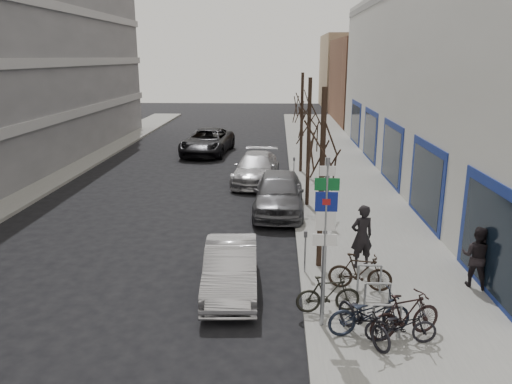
# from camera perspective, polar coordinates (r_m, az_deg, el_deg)

# --- Properties ---
(ground) EXTENTS (120.00, 120.00, 0.00)m
(ground) POSITION_cam_1_polar(r_m,az_deg,el_deg) (12.46, -3.99, -15.21)
(ground) COLOR black
(ground) RESTS_ON ground
(sidewalk_east) EXTENTS (5.00, 70.00, 0.15)m
(sidewalk_east) POSITION_cam_1_polar(r_m,az_deg,el_deg) (21.83, 10.81, -1.65)
(sidewalk_east) COLOR slate
(sidewalk_east) RESTS_ON ground
(brick_building_far) EXTENTS (12.00, 14.00, 8.00)m
(brick_building_far) POSITION_cam_1_polar(r_m,az_deg,el_deg) (52.06, 15.83, 12.11)
(brick_building_far) COLOR brown
(brick_building_far) RESTS_ON ground
(tan_building_far) EXTENTS (13.00, 12.00, 9.00)m
(tan_building_far) POSITION_cam_1_polar(r_m,az_deg,el_deg) (66.82, 13.37, 13.26)
(tan_building_far) COLOR #937A5B
(tan_building_far) RESTS_ON ground
(highway_sign_pole) EXTENTS (0.55, 0.10, 4.20)m
(highway_sign_pole) POSITION_cam_1_polar(r_m,az_deg,el_deg) (11.39, 7.90, -4.67)
(highway_sign_pole) COLOR gray
(highway_sign_pole) RESTS_ON ground
(bike_rack) EXTENTS (0.66, 2.26, 0.83)m
(bike_rack) POSITION_cam_1_polar(r_m,az_deg,el_deg) (12.85, 13.71, -11.31)
(bike_rack) COLOR gray
(bike_rack) RESTS_ON sidewalk_east
(tree_near) EXTENTS (1.80, 1.80, 5.50)m
(tree_near) POSITION_cam_1_polar(r_m,az_deg,el_deg) (14.40, 7.68, 6.29)
(tree_near) COLOR black
(tree_near) RESTS_ON ground
(tree_mid) EXTENTS (1.80, 1.80, 5.50)m
(tree_mid) POSITION_cam_1_polar(r_m,az_deg,el_deg) (20.83, 6.12, 9.06)
(tree_mid) COLOR black
(tree_mid) RESTS_ON ground
(tree_far) EXTENTS (1.80, 1.80, 5.50)m
(tree_far) POSITION_cam_1_polar(r_m,az_deg,el_deg) (27.29, 5.30, 10.52)
(tree_far) COLOR black
(tree_far) RESTS_ON ground
(meter_front) EXTENTS (0.10, 0.08, 1.27)m
(meter_front) POSITION_cam_1_polar(r_m,az_deg,el_deg) (14.72, 5.65, -6.33)
(meter_front) COLOR gray
(meter_front) RESTS_ON sidewalk_east
(meter_mid) EXTENTS (0.10, 0.08, 1.27)m
(meter_mid) POSITION_cam_1_polar(r_m,az_deg,el_deg) (19.93, 4.84, -0.53)
(meter_mid) COLOR gray
(meter_mid) RESTS_ON sidewalk_east
(meter_back) EXTENTS (0.10, 0.08, 1.27)m
(meter_back) POSITION_cam_1_polar(r_m,az_deg,el_deg) (25.27, 4.36, 2.85)
(meter_back) COLOR gray
(meter_back) RESTS_ON sidewalk_east
(bike_near_left) EXTENTS (1.37, 1.89, 1.13)m
(bike_near_left) POSITION_cam_1_polar(r_m,az_deg,el_deg) (11.72, 12.25, -13.64)
(bike_near_left) COLOR black
(bike_near_left) RESTS_ON sidewalk_east
(bike_near_right) EXTENTS (1.91, 1.19, 1.12)m
(bike_near_right) POSITION_cam_1_polar(r_m,az_deg,el_deg) (11.99, 16.70, -13.30)
(bike_near_right) COLOR black
(bike_near_right) RESTS_ON sidewalk_east
(bike_mid_curb) EXTENTS (2.03, 0.98, 1.19)m
(bike_mid_curb) POSITION_cam_1_polar(r_m,az_deg,el_deg) (11.92, 12.85, -13.00)
(bike_mid_curb) COLOR black
(bike_mid_curb) RESTS_ON sidewalk_east
(bike_mid_inner) EXTENTS (1.68, 0.70, 0.99)m
(bike_mid_inner) POSITION_cam_1_polar(r_m,az_deg,el_deg) (12.69, 8.25, -11.43)
(bike_mid_inner) COLOR black
(bike_mid_inner) RESTS_ON sidewalk_east
(bike_far_curb) EXTENTS (1.59, 0.49, 0.97)m
(bike_far_curb) POSITION_cam_1_polar(r_m,az_deg,el_deg) (11.82, 16.23, -14.12)
(bike_far_curb) COLOR black
(bike_far_curb) RESTS_ON sidewalk_east
(bike_far_inner) EXTENTS (1.80, 0.83, 1.05)m
(bike_far_inner) POSITION_cam_1_polar(r_m,az_deg,el_deg) (13.96, 11.82, -8.90)
(bike_far_inner) COLOR black
(bike_far_inner) RESTS_ON sidewalk_east
(parked_car_front) EXTENTS (1.65, 4.15, 1.34)m
(parked_car_front) POSITION_cam_1_polar(r_m,az_deg,el_deg) (13.91, -2.90, -8.69)
(parked_car_front) COLOR #B6B6BB
(parked_car_front) RESTS_ON ground
(parked_car_mid) EXTENTS (2.15, 5.09, 1.72)m
(parked_car_mid) POSITION_cam_1_polar(r_m,az_deg,el_deg) (20.69, 2.63, -0.07)
(parked_car_mid) COLOR #55555A
(parked_car_mid) RESTS_ON ground
(parked_car_back) EXTENTS (2.54, 5.33, 1.50)m
(parked_car_back) POSITION_cam_1_polar(r_m,az_deg,el_deg) (25.71, 0.02, 2.73)
(parked_car_back) COLOR #A5A4A9
(parked_car_back) RESTS_ON ground
(lane_car) EXTENTS (3.35, 6.27, 1.67)m
(lane_car) POSITION_cam_1_polar(r_m,az_deg,el_deg) (33.57, -5.57, 5.76)
(lane_car) COLOR black
(lane_car) RESTS_ON ground
(pedestrian_near) EXTENTS (0.82, 0.66, 1.95)m
(pedestrian_near) POSITION_cam_1_polar(r_m,az_deg,el_deg) (15.27, 12.00, -4.96)
(pedestrian_near) COLOR black
(pedestrian_near) RESTS_ON sidewalk_east
(pedestrian_far) EXTENTS (0.78, 0.73, 1.75)m
(pedestrian_far) POSITION_cam_1_polar(r_m,az_deg,el_deg) (15.03, 23.93, -6.72)
(pedestrian_far) COLOR black
(pedestrian_far) RESTS_ON sidewalk_east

